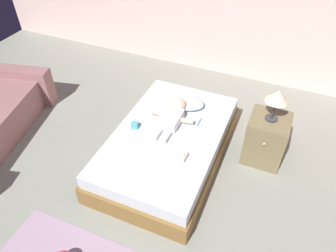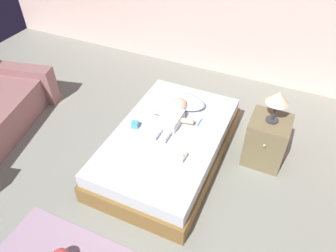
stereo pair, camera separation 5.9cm
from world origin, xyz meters
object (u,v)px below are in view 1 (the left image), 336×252
bed (168,146)px  baby (173,115)px  lamp (277,97)px  toy_block (135,125)px  baby_bottle (183,157)px  toothbrush (199,121)px  pillow (184,101)px  nightstand (266,139)px

bed → baby: size_ratio=2.90×
bed → lamp: bearing=23.3°
toy_block → baby_bottle: bearing=-19.2°
baby → toy_block: (-0.33, -0.29, -0.03)m
toothbrush → baby_bottle: (0.03, -0.60, 0.02)m
bed → baby: (-0.04, 0.23, 0.26)m
pillow → toy_block: pillow is taller
pillow → nightstand: 1.03m
toothbrush → lamp: 0.88m
pillow → toothbrush: bearing=-39.2°
nightstand → baby_bottle: nightstand is taller
bed → baby: baby is taller
bed → toy_block: size_ratio=21.50×
bed → lamp: 1.27m
bed → toothbrush: toothbrush is taller
baby → lamp: lamp is taller
nightstand → toy_block: (-1.36, -0.49, 0.13)m
pillow → bed: bearing=-87.8°
toothbrush → baby_bottle: size_ratio=1.24×
bed → toothbrush: 0.45m
baby → toy_block: baby is taller
baby → nightstand: nightstand is taller
toy_block → pillow: bearing=59.5°
baby → toothbrush: size_ratio=4.74×
toy_block → toothbrush: bearing=30.8°
bed → baby_bottle: 0.47m
pillow → baby_bottle: pillow is taller
baby → lamp: size_ratio=1.78×
baby → toothbrush: bearing=15.8°
bed → lamp: lamp is taller
bed → nightstand: size_ratio=3.31×
baby_bottle → pillow: bearing=110.5°
toothbrush → toy_block: (-0.62, -0.37, 0.03)m
pillow → nightstand: size_ratio=0.86×
toothbrush → toy_block: size_ratio=1.56×
lamp → toothbrush: bearing=-171.0°
pillow → toy_block: bearing=-120.5°
nightstand → baby: bearing=-169.0°
bed → pillow: bearing=92.2°
baby → toothbrush: baby is taller
pillow → nightstand: bearing=-6.0°
pillow → baby: bearing=-93.2°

